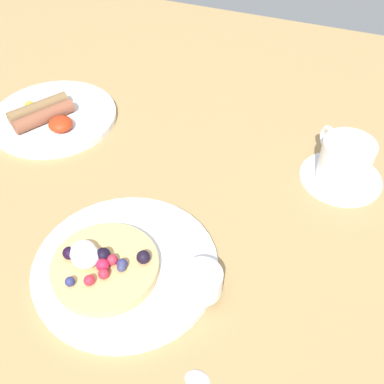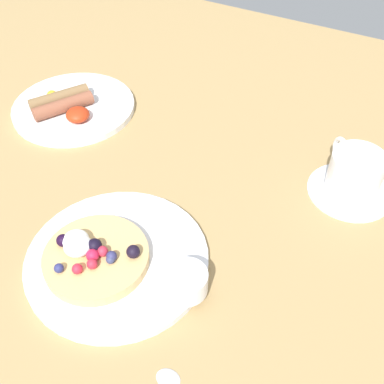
{
  "view_description": "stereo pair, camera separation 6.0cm",
  "coord_description": "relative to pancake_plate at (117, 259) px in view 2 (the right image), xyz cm",
  "views": [
    {
      "loc": [
        22.18,
        -44.81,
        51.46
      ],
      "look_at": [
        5.28,
        -0.37,
        4.0
      ],
      "focal_mm": 44.46,
      "sensor_mm": 36.0,
      "label": 1
    },
    {
      "loc": [
        27.66,
        -42.32,
        51.46
      ],
      "look_at": [
        5.28,
        -0.37,
        4.0
      ],
      "focal_mm": 44.46,
      "sensor_mm": 36.0,
      "label": 2
    }
  ],
  "objects": [
    {
      "name": "coffee_saucer",
      "position": [
        23.83,
        27.69,
        -0.26
      ],
      "size": [
        12.79,
        12.79,
        0.63
      ],
      "primitive_type": "cylinder",
      "color": "white",
      "rests_on": "ground_plane"
    },
    {
      "name": "pancake_with_berries",
      "position": [
        -2.13,
        -1.94,
        1.77
      ],
      "size": [
        13.74,
        13.74,
        3.76
      ],
      "color": "tan",
      "rests_on": "pancake_plate"
    },
    {
      "name": "ground_plane",
      "position": [
        -0.86,
        13.19,
        -2.07
      ],
      "size": [
        182.01,
        132.92,
        3.0
      ],
      "primitive_type": "cube",
      "color": "#9D7F4F"
    },
    {
      "name": "pancake_plate",
      "position": [
        0.0,
        0.0,
        0.0
      ],
      "size": [
        24.28,
        24.28,
        1.14
      ],
      "primitive_type": "cylinder",
      "color": "white",
      "rests_on": "ground_plane"
    },
    {
      "name": "breakfast_plate",
      "position": [
        -26.85,
        25.07,
        0.03
      ],
      "size": [
        22.27,
        22.27,
        1.2
      ],
      "primitive_type": "cylinder",
      "color": "white",
      "rests_on": "ground_plane"
    },
    {
      "name": "coffee_cup",
      "position": [
        23.72,
        27.82,
        3.42
      ],
      "size": [
        9.01,
        9.66,
        6.48
      ],
      "color": "white",
      "rests_on": "coffee_saucer"
    },
    {
      "name": "syrup_ramekin",
      "position": [
        10.56,
        -0.05,
        2.2
      ],
      "size": [
        5.23,
        5.23,
        3.16
      ],
      "color": "white",
      "rests_on": "pancake_plate"
    },
    {
      "name": "fried_breakfast",
      "position": [
        -27.66,
        23.35,
        1.7
      ],
      "size": [
        13.96,
        12.25,
        2.65
      ],
      "color": "brown",
      "rests_on": "breakfast_plate"
    }
  ]
}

